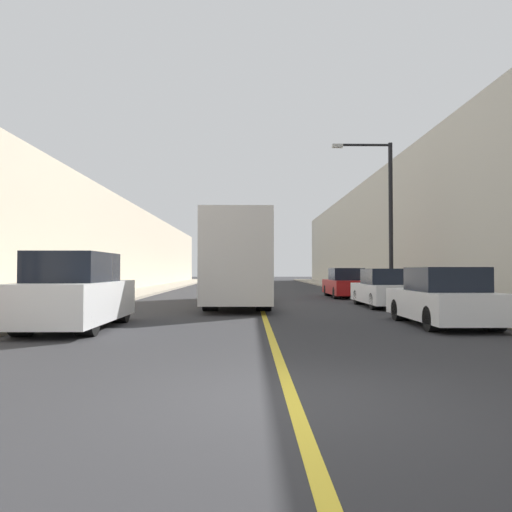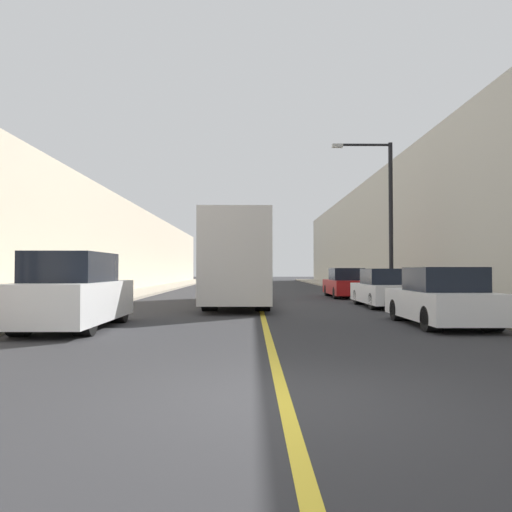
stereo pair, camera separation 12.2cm
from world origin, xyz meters
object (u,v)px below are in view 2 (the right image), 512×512
(car_right_mid, at_px, (384,290))
(car_right_far, at_px, (346,284))
(bus, at_px, (239,260))
(car_right_near, at_px, (442,299))
(street_lamp_right, at_px, (385,208))
(parked_suv_left, at_px, (74,294))

(car_right_mid, relative_size, car_right_far, 0.95)
(car_right_mid, distance_m, car_right_far, 6.92)
(bus, height_order, car_right_far, bus)
(car_right_far, bearing_deg, car_right_near, -90.10)
(bus, distance_m, street_lamp_right, 7.71)
(car_right_mid, height_order, street_lamp_right, street_lamp_right)
(car_right_mid, bearing_deg, bus, 165.63)
(bus, distance_m, car_right_near, 9.92)
(bus, height_order, car_right_mid, bus)
(car_right_mid, relative_size, street_lamp_right, 0.61)
(car_right_near, height_order, car_right_far, car_right_far)
(parked_suv_left, xyz_separation_m, car_right_mid, (9.77, 7.20, -0.20))
(parked_suv_left, distance_m, car_right_near, 9.53)
(bus, xyz_separation_m, car_right_mid, (5.85, -1.50, -1.21))
(bus, relative_size, car_right_near, 2.48)
(car_right_near, relative_size, car_right_mid, 0.95)
(car_right_far, bearing_deg, car_right_mid, -88.05)
(car_right_near, bearing_deg, street_lamp_right, 82.68)
(car_right_far, distance_m, street_lamp_right, 5.02)
(car_right_near, bearing_deg, parked_suv_left, -176.48)
(parked_suv_left, xyz_separation_m, car_right_near, (9.51, 0.59, -0.19))
(bus, xyz_separation_m, car_right_far, (5.61, 5.42, -1.19))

